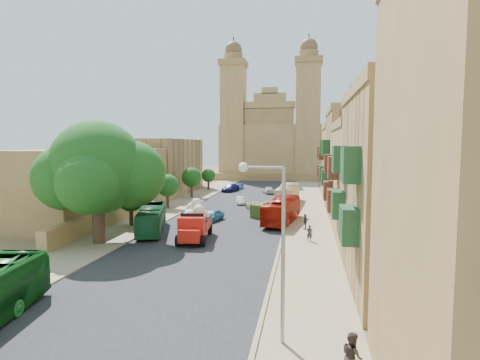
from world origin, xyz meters
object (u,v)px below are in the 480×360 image
(bus_red_east, at_px, (282,210))
(bus_cream_east, at_px, (288,194))
(car_dkblue, at_px, (231,188))
(car_blue_b, at_px, (239,186))
(pedestrian_b, at_px, (352,356))
(olive_pickup, at_px, (264,210))
(church, at_px, (272,143))
(street_tree_c, at_px, (192,177))
(bus_green_north, at_px, (152,219))
(car_blue_a, at_px, (212,215))
(street_tree_b, at_px, (168,186))
(red_truck, at_px, (195,222))
(streetlamp, at_px, (273,230))
(ficus_tree, at_px, (98,171))
(car_cream, at_px, (254,205))
(car_white_a, at_px, (240,200))
(car_white_b, at_px, (268,190))
(street_tree_d, at_px, (208,176))
(pedestrian_c, at_px, (305,222))
(street_tree_a, at_px, (131,199))
(pedestrian_a, at_px, (309,233))

(bus_red_east, xyz_separation_m, bus_cream_east, (0.00, 15.18, 0.06))
(car_dkblue, relative_size, car_blue_b, 1.45)
(pedestrian_b, bearing_deg, olive_pickup, -7.98)
(church, distance_m, street_tree_c, 44.19)
(bus_green_north, bearing_deg, car_blue_a, 37.36)
(street_tree_b, height_order, olive_pickup, street_tree_b)
(red_truck, bearing_deg, streetlamp, -64.45)
(ficus_tree, bearing_deg, street_tree_c, 91.07)
(street_tree_b, xyz_separation_m, car_cream, (12.11, 1.28, -2.69))
(red_truck, bearing_deg, olive_pickup, 69.18)
(street_tree_b, xyz_separation_m, street_tree_c, (0.00, 12.00, 0.20))
(bus_green_north, xyz_separation_m, car_blue_b, (2.32, 40.91, -0.81))
(bus_green_north, height_order, car_blue_b, bus_green_north)
(ficus_tree, height_order, streetlamp, ficus_tree)
(car_blue_a, bearing_deg, pedestrian_b, -52.79)
(street_tree_c, xyz_separation_m, car_white_a, (9.46, -6.32, -2.87))
(bus_green_north, xyz_separation_m, pedestrian_b, (17.50, -23.66, -0.43))
(bus_green_north, height_order, car_blue_a, bus_green_north)
(streetlamp, bearing_deg, street_tree_b, 116.21)
(church, distance_m, ficus_tree, 75.25)
(bus_green_north, bearing_deg, ficus_tree, -135.38)
(ficus_tree, height_order, car_white_b, ficus_tree)
(church, xyz_separation_m, street_tree_d, (-10.00, -30.61, -6.70))
(street_tree_c, height_order, pedestrian_b, street_tree_c)
(bus_green_north, bearing_deg, car_cream, 45.30)
(streetlamp, distance_m, car_white_b, 55.77)
(ficus_tree, height_order, pedestrian_c, ficus_tree)
(street_tree_b, distance_m, car_white_a, 11.36)
(streetlamp, distance_m, bus_red_east, 28.53)
(car_white_a, bearing_deg, car_blue_b, 89.18)
(bus_green_north, distance_m, car_blue_a, 8.27)
(car_dkblue, bearing_deg, pedestrian_c, -49.23)
(ficus_tree, height_order, street_tree_d, ficus_tree)
(car_white_b, distance_m, pedestrian_c, 31.11)
(church, relative_size, bus_red_east, 3.53)
(ficus_tree, xyz_separation_m, street_tree_d, (-0.60, 43.99, -3.80))
(street_tree_a, distance_m, car_dkblue, 33.74)
(car_white_a, height_order, car_cream, car_white_a)
(pedestrian_a, bearing_deg, car_cream, -57.76)
(street_tree_c, distance_m, car_white_a, 11.73)
(street_tree_c, xyz_separation_m, pedestrian_c, (19.16, -23.03, -2.61))
(bus_cream_east, bearing_deg, pedestrian_c, 102.50)
(bus_red_east, bearing_deg, car_blue_b, -63.07)
(car_white_a, distance_m, car_blue_b, 20.80)
(street_tree_d, xyz_separation_m, car_white_b, (12.38, -4.67, -2.15))
(red_truck, relative_size, car_cream, 1.73)
(street_tree_c, xyz_separation_m, car_blue_b, (5.82, 14.17, -2.88))
(streetlamp, bearing_deg, pedestrian_b, -36.32)
(ficus_tree, relative_size, red_truck, 1.64)
(ficus_tree, height_order, car_blue_a, ficus_tree)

